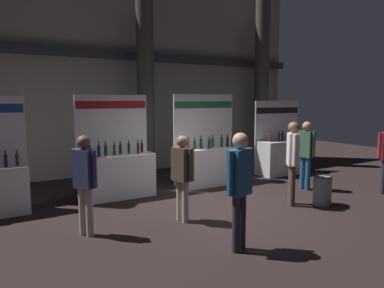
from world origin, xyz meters
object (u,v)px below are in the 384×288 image
object	(u,v)px
trash_bin	(322,190)
visitor_1	(182,171)
exhibitor_booth_3	(283,154)
visitor_6	(240,181)
visitor_5	(85,177)
visitor_3	(293,155)
exhibitor_booth_2	(210,162)
visitor_0	(306,150)
exhibitor_booth_1	(118,171)

from	to	relation	value
trash_bin	visitor_1	world-z (taller)	visitor_1
exhibitor_booth_3	visitor_1	world-z (taller)	exhibitor_booth_3
visitor_1	visitor_6	world-z (taller)	visitor_6
visitor_5	visitor_6	distance (m)	2.58
visitor_3	exhibitor_booth_2	bearing A→B (deg)	47.38
exhibitor_booth_3	trash_bin	xyz separation A→B (m)	(-1.68, -2.89, -0.28)
exhibitor_booth_2	visitor_3	size ratio (longest dim) A/B	1.34
trash_bin	visitor_0	size ratio (longest dim) A/B	0.37
visitor_1	visitor_6	bearing A→B (deg)	172.25
exhibitor_booth_1	visitor_5	distance (m)	2.47
exhibitor_booth_3	visitor_3	bearing A→B (deg)	-131.68
exhibitor_booth_2	visitor_0	bearing A→B (deg)	-43.99
visitor_5	exhibitor_booth_1	bearing A→B (deg)	116.53
exhibitor_booth_1	visitor_1	bearing A→B (deg)	-78.43
visitor_0	visitor_3	xyz separation A→B (m)	(-1.33, -0.81, 0.07)
visitor_0	visitor_3	distance (m)	1.55
exhibitor_booth_3	visitor_3	xyz separation A→B (m)	(-2.28, -2.56, 0.49)
exhibitor_booth_2	visitor_1	xyz separation A→B (m)	(-2.11, -2.25, 0.36)
exhibitor_booth_2	visitor_6	world-z (taller)	exhibitor_booth_2
visitor_1	visitor_6	distance (m)	1.61
exhibitor_booth_3	visitor_6	bearing A→B (deg)	-140.86
exhibitor_booth_3	trash_bin	bearing A→B (deg)	-120.21
trash_bin	visitor_6	size ratio (longest dim) A/B	0.36
visitor_5	visitor_3	bearing A→B (deg)	51.68
visitor_6	visitor_1	bearing A→B (deg)	76.73
visitor_5	visitor_1	bearing A→B (deg)	51.26
exhibitor_booth_3	visitor_5	world-z (taller)	exhibitor_booth_3
exhibitor_booth_2	visitor_0	size ratio (longest dim) A/B	1.40
exhibitor_booth_3	visitor_5	bearing A→B (deg)	-162.66
exhibitor_booth_3	visitor_6	world-z (taller)	exhibitor_booth_3
visitor_0	exhibitor_booth_3	bearing A→B (deg)	-35.02
exhibitor_booth_1	exhibitor_booth_2	size ratio (longest dim) A/B	0.99
visitor_0	trash_bin	bearing A→B (deg)	140.91
visitor_5	visitor_6	bearing A→B (deg)	13.39
exhibitor_booth_3	trash_bin	size ratio (longest dim) A/B	3.51
exhibitor_booth_1	visitor_3	world-z (taller)	exhibitor_booth_1
visitor_0	visitor_5	distance (m)	5.66
visitor_1	visitor_3	size ratio (longest dim) A/B	0.89
visitor_1	visitor_3	xyz separation A→B (m)	(2.57, -0.28, 0.12)
visitor_6	exhibitor_booth_2	bearing A→B (deg)	46.09
exhibitor_booth_3	visitor_6	xyz separation A→B (m)	(-4.77, -3.88, 0.47)
trash_bin	visitor_3	world-z (taller)	visitor_3
visitor_0	visitor_3	world-z (taller)	visitor_3
visitor_0	visitor_1	bearing A→B (deg)	91.22
exhibitor_booth_1	visitor_5	bearing A→B (deg)	-121.72
exhibitor_booth_3	visitor_3	size ratio (longest dim) A/B	1.24
visitor_1	exhibitor_booth_1	bearing A→B (deg)	0.92
exhibitor_booth_1	visitor_3	bearing A→B (deg)	-40.19
exhibitor_booth_1	exhibitor_booth_3	world-z (taller)	exhibitor_booth_1
exhibitor_booth_3	visitor_6	size ratio (longest dim) A/B	1.25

